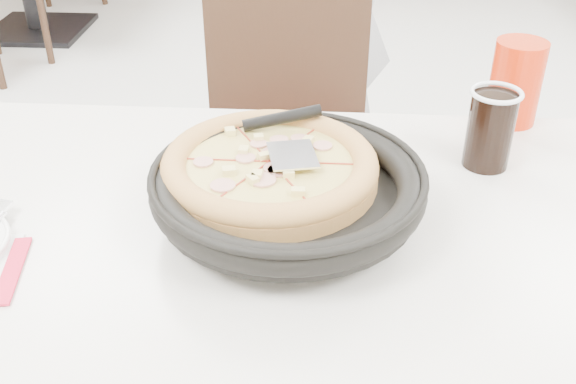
# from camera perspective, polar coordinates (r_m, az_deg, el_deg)

# --- Properties ---
(floor) EXTENTS (7.00, 7.00, 0.00)m
(floor) POSITION_cam_1_polar(r_m,az_deg,el_deg) (1.93, 8.24, -11.94)
(floor) COLOR beige
(floor) RESTS_ON ground
(chair_far) EXTENTS (0.48, 0.48, 0.95)m
(chair_far) POSITION_cam_1_polar(r_m,az_deg,el_deg) (1.71, 0.55, 2.04)
(chair_far) COLOR black
(chair_far) RESTS_ON floor
(trivet) EXTENTS (0.11, 0.11, 0.04)m
(trivet) POSITION_cam_1_polar(r_m,az_deg,el_deg) (1.02, -1.09, -1.28)
(trivet) COLOR black
(trivet) RESTS_ON main_table
(pizza_pan) EXTENTS (0.40, 0.40, 0.01)m
(pizza_pan) POSITION_cam_1_polar(r_m,az_deg,el_deg) (1.00, -0.00, -0.39)
(pizza_pan) COLOR black
(pizza_pan) RESTS_ON trivet
(pizza) EXTENTS (0.34, 0.34, 0.02)m
(pizza) POSITION_cam_1_polar(r_m,az_deg,el_deg) (1.03, -1.55, 1.55)
(pizza) COLOR tan
(pizza) RESTS_ON pizza_pan
(pizza_server) EXTENTS (0.09, 0.10, 0.00)m
(pizza_server) POSITION_cam_1_polar(r_m,az_deg,el_deg) (1.01, 0.38, 3.17)
(pizza_server) COLOR white
(pizza_server) RESTS_ON pizza
(cola_glass) EXTENTS (0.08, 0.08, 0.13)m
(cola_glass) POSITION_cam_1_polar(r_m,az_deg,el_deg) (1.19, 16.72, 4.97)
(cola_glass) COLOR black
(cola_glass) RESTS_ON main_table
(red_cup) EXTENTS (0.10, 0.10, 0.16)m
(red_cup) POSITION_cam_1_polar(r_m,az_deg,el_deg) (1.36, 18.71, 8.78)
(red_cup) COLOR red
(red_cup) RESTS_ON main_table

